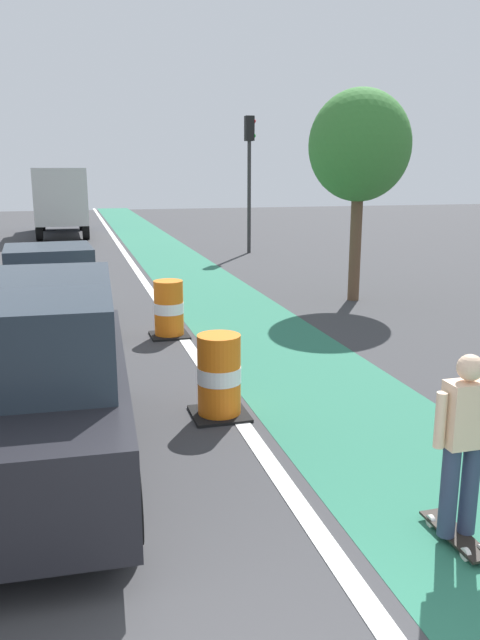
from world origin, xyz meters
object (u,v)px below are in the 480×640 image
object	(u,v)px
skateboarder_on_lane	(463,444)
traffic_light_corner	(249,160)
street_tree_sidewalk	(360,147)
traffic_barrel_mid	(169,309)
delivery_truck_down_block	(61,197)
parked_suv_nearest	(34,382)
parked_sedan_second	(51,289)
traffic_barrel_front	(219,377)

from	to	relation	value
skateboarder_on_lane	traffic_light_corner	size ratio (longest dim) A/B	0.33
traffic_light_corner	street_tree_sidewalk	size ratio (longest dim) A/B	1.02
traffic_barrel_mid	street_tree_sidewalk	size ratio (longest dim) A/B	0.22
delivery_truck_down_block	street_tree_sidewalk	size ratio (longest dim) A/B	1.53
delivery_truck_down_block	traffic_light_corner	xyz separation A→B (m)	(7.06, -8.80, 1.65)
parked_suv_nearest	traffic_barrel_mid	world-z (taller)	parked_suv_nearest
skateboarder_on_lane	delivery_truck_down_block	world-z (taller)	delivery_truck_down_block
parked_suv_nearest	traffic_barrel_mid	xyz separation A→B (m)	(2.18, 5.27, -0.50)
skateboarder_on_lane	parked_sedan_second	bearing A→B (deg)	112.17
parked_suv_nearest	delivery_truck_down_block	world-z (taller)	delivery_truck_down_block
parked_suv_nearest	street_tree_sidewalk	xyz separation A→B (m)	(7.12, 7.56, 2.63)
parked_sedan_second	street_tree_sidewalk	xyz separation A→B (m)	(7.13, 1.13, 2.83)
delivery_truck_down_block	parked_sedan_second	bearing A→B (deg)	-90.19
traffic_barrel_mid	street_tree_sidewalk	distance (m)	6.29
traffic_barrel_front	traffic_barrel_mid	xyz separation A→B (m)	(-0.02, 4.16, 0.00)
delivery_truck_down_block	street_tree_sidewalk	xyz separation A→B (m)	(7.07, -18.22, 1.82)
traffic_barrel_front	parked_suv_nearest	bearing A→B (deg)	-153.25
street_tree_sidewalk	delivery_truck_down_block	bearing A→B (deg)	111.21
traffic_barrel_front	traffic_barrel_mid	bearing A→B (deg)	90.21
skateboarder_on_lane	street_tree_sidewalk	bearing A→B (deg)	69.71
skateboarder_on_lane	parked_suv_nearest	world-z (taller)	parked_suv_nearest
skateboarder_on_lane	traffic_barrel_front	size ratio (longest dim) A/B	1.55
traffic_barrel_front	street_tree_sidewalk	xyz separation A→B (m)	(4.93, 6.45, 3.14)
parked_sedan_second	traffic_light_corner	world-z (taller)	traffic_light_corner
traffic_barrel_front	delivery_truck_down_block	bearing A→B (deg)	94.96
traffic_light_corner	delivery_truck_down_block	bearing A→B (deg)	128.74
traffic_barrel_mid	delivery_truck_down_block	xyz separation A→B (m)	(-2.12, 20.50, 1.31)
street_tree_sidewalk	skateboarder_on_lane	bearing A→B (deg)	-110.29
traffic_barrel_mid	traffic_light_corner	xyz separation A→B (m)	(4.94, 11.70, 2.97)
parked_sedan_second	traffic_barrel_front	bearing A→B (deg)	-67.51
skateboarder_on_lane	street_tree_sidewalk	distance (m)	10.77
traffic_barrel_mid	delivery_truck_down_block	world-z (taller)	delivery_truck_down_block
traffic_barrel_front	skateboarder_on_lane	bearing A→B (deg)	-68.35
parked_suv_nearest	traffic_barrel_front	size ratio (longest dim) A/B	4.29
parked_sedan_second	parked_suv_nearest	bearing A→B (deg)	-89.93
parked_sedan_second	traffic_light_corner	xyz separation A→B (m)	(7.13, 10.54, 2.67)
traffic_barrel_mid	skateboarder_on_lane	bearing A→B (deg)	-79.90
traffic_barrel_front	traffic_barrel_mid	size ratio (longest dim) A/B	1.00
parked_sedan_second	delivery_truck_down_block	bearing A→B (deg)	89.81
traffic_barrel_mid	parked_suv_nearest	bearing A→B (deg)	-112.46
skateboarder_on_lane	traffic_barrel_front	distance (m)	3.59
skateboarder_on_lane	parked_sedan_second	xyz separation A→B (m)	(-3.52, 8.64, -0.08)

